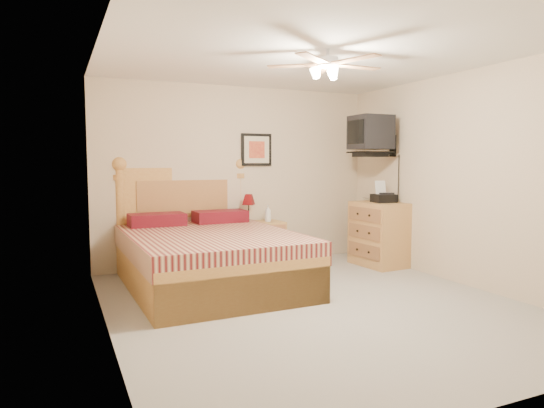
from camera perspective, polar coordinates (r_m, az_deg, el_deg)
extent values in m
plane|color=gray|center=(5.05, 5.10, -11.70)|extent=(4.50, 4.50, 0.00)
cube|color=white|center=(4.95, 5.34, 17.22)|extent=(4.00, 4.50, 0.04)
cube|color=#C7B293|center=(6.89, -3.99, 3.33)|extent=(4.00, 0.04, 2.50)
cube|color=#C7B293|center=(3.09, 26.11, 0.77)|extent=(4.00, 0.04, 2.50)
cube|color=#C7B293|center=(4.24, -19.09, 2.02)|extent=(0.04, 4.50, 2.50)
cube|color=#C7B293|center=(6.08, 21.92, 2.75)|extent=(0.04, 4.50, 2.50)
cube|color=#BC8842|center=(6.85, -1.14, -4.62)|extent=(0.59, 0.46, 0.61)
imported|color=white|center=(6.80, -0.48, -1.12)|extent=(0.10, 0.10, 0.23)
cube|color=black|center=(6.97, -1.85, 6.40)|extent=(0.46, 0.04, 0.46)
cube|color=tan|center=(6.93, 12.48, -3.46)|extent=(0.57, 0.79, 0.89)
imported|color=#B7AD91|center=(7.13, 11.09, 0.47)|extent=(0.21, 0.27, 0.02)
imported|color=gray|center=(7.12, 11.06, 0.66)|extent=(0.27, 0.33, 0.02)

